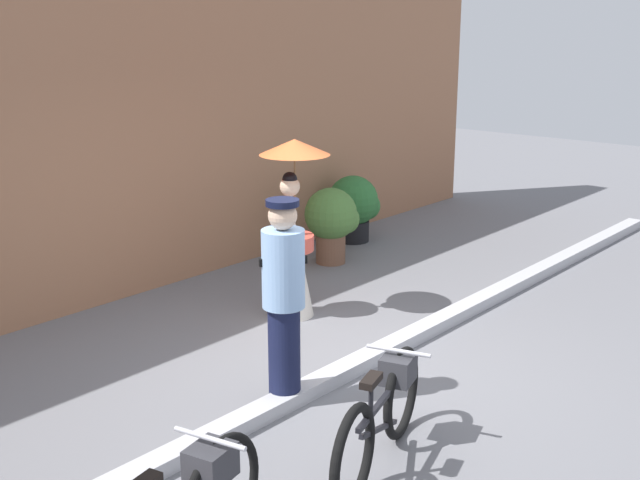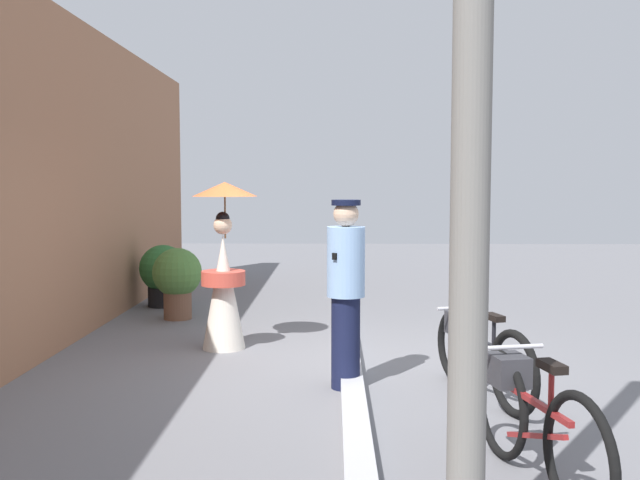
{
  "view_description": "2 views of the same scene",
  "coord_description": "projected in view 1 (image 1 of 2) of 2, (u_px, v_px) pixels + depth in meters",
  "views": [
    {
      "loc": [
        -5.07,
        -4.09,
        3.04
      ],
      "look_at": [
        -0.09,
        0.17,
        1.24
      ],
      "focal_mm": 45.55,
      "sensor_mm": 36.0,
      "label": 1
    },
    {
      "loc": [
        -6.99,
        0.16,
        1.84
      ],
      "look_at": [
        0.12,
        0.3,
        1.28
      ],
      "focal_mm": 39.97,
      "sensor_mm": 36.0,
      "label": 2
    }
  ],
  "objects": [
    {
      "name": "building_wall",
      "position": [
        99.0,
        128.0,
        8.7
      ],
      "size": [
        14.0,
        0.4,
        3.8
      ],
      "primitive_type": "cube",
      "color": "#9E6B4C",
      "rests_on": "ground_plane"
    },
    {
      "name": "ground_plane",
      "position": [
        342.0,
        378.0,
        7.08
      ],
      "size": [
        30.0,
        30.0,
        0.0
      ],
      "primitive_type": "plane",
      "color": "slate"
    },
    {
      "name": "potted_plant_by_door",
      "position": [
        333.0,
        219.0,
        10.28
      ],
      "size": [
        0.69,
        0.67,
        0.97
      ],
      "color": "brown",
      "rests_on": "ground_plane"
    },
    {
      "name": "potted_plant_small",
      "position": [
        355.0,
        205.0,
        11.31
      ],
      "size": [
        0.72,
        0.71,
        0.93
      ],
      "color": "black",
      "rests_on": "ground_plane"
    },
    {
      "name": "person_with_parasol",
      "position": [
        291.0,
        233.0,
        8.36
      ],
      "size": [
        0.72,
        0.72,
        1.86
      ],
      "color": "silver",
      "rests_on": "ground_plane"
    },
    {
      "name": "sidewalk_curb",
      "position": [
        342.0,
        372.0,
        7.07
      ],
      "size": [
        14.0,
        0.2,
        0.12
      ],
      "primitive_type": "cube",
      "color": "#B2B2B7",
      "rests_on": "ground_plane"
    },
    {
      "name": "bicycle_near_officer",
      "position": [
        382.0,
        413.0,
        5.62
      ],
      "size": [
        1.63,
        0.63,
        0.76
      ],
      "color": "black",
      "rests_on": "ground_plane"
    },
    {
      "name": "person_officer",
      "position": [
        284.0,
        298.0,
        6.39
      ],
      "size": [
        0.34,
        0.34,
        1.7
      ],
      "color": "#141938",
      "rests_on": "ground_plane"
    }
  ]
}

